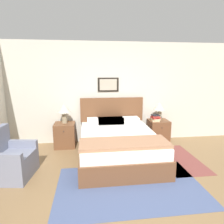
{
  "coord_description": "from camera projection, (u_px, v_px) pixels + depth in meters",
  "views": [
    {
      "loc": [
        -0.63,
        -2.56,
        1.87
      ],
      "look_at": [
        -0.11,
        1.44,
        1.04
      ],
      "focal_mm": 32.0,
      "sensor_mm": 36.0,
      "label": 1
    }
  ],
  "objects": [
    {
      "name": "ground_plane",
      "position": [
        132.0,
        200.0,
        2.94
      ],
      "size": [
        16.0,
        16.0,
        0.0
      ],
      "primitive_type": "plane",
      "color": "olive"
    },
    {
      "name": "wall_back",
      "position": [
        110.0,
        93.0,
        5.25
      ],
      "size": [
        7.63,
        0.09,
        2.6
      ],
      "color": "beige",
      "rests_on": "ground_plane"
    },
    {
      "name": "area_rug_main",
      "position": [
        130.0,
        186.0,
        3.29
      ],
      "size": [
        2.38,
        1.51,
        0.01
      ],
      "color": "#47567F",
      "rests_on": "ground_plane"
    },
    {
      "name": "area_rug_bedside",
      "position": [
        179.0,
        159.0,
        4.32
      ],
      "size": [
        0.79,
        1.51,
        0.01
      ],
      "color": "brown",
      "rests_on": "ground_plane"
    },
    {
      "name": "bed",
      "position": [
        118.0,
        143.0,
        4.35
      ],
      "size": [
        1.64,
        2.18,
        1.19
      ],
      "color": "brown",
      "rests_on": "ground_plane"
    },
    {
      "name": "armchair",
      "position": [
        11.0,
        161.0,
        3.54
      ],
      "size": [
        0.74,
        0.82,
        0.89
      ],
      "rotation": [
        0.0,
        0.0,
        -1.71
      ],
      "color": "gray",
      "rests_on": "ground_plane"
    },
    {
      "name": "nightstand_near_window",
      "position": [
        65.0,
        135.0,
        4.99
      ],
      "size": [
        0.5,
        0.51,
        0.6
      ],
      "color": "brown",
      "rests_on": "ground_plane"
    },
    {
      "name": "nightstand_by_door",
      "position": [
        158.0,
        131.0,
        5.29
      ],
      "size": [
        0.5,
        0.51,
        0.6
      ],
      "color": "brown",
      "rests_on": "ground_plane"
    },
    {
      "name": "table_lamp_near_window",
      "position": [
        64.0,
        110.0,
        4.89
      ],
      "size": [
        0.32,
        0.32,
        0.48
      ],
      "color": "gray",
      "rests_on": "nightstand_near_window"
    },
    {
      "name": "table_lamp_by_door",
      "position": [
        159.0,
        107.0,
        5.19
      ],
      "size": [
        0.32,
        0.32,
        0.48
      ],
      "color": "gray",
      "rests_on": "nightstand_by_door"
    },
    {
      "name": "book_thick_bottom",
      "position": [
        155.0,
        120.0,
        5.17
      ],
      "size": [
        0.22,
        0.28,
        0.03
      ],
      "rotation": [
        0.0,
        0.0,
        -0.13
      ],
      "color": "beige",
      "rests_on": "nightstand_by_door"
    },
    {
      "name": "book_hardcover_middle",
      "position": [
        155.0,
        119.0,
        5.16
      ],
      "size": [
        0.19,
        0.27,
        0.04
      ],
      "rotation": [
        0.0,
        0.0,
        0.14
      ],
      "color": "beige",
      "rests_on": "book_thick_bottom"
    },
    {
      "name": "book_novel_upper",
      "position": [
        155.0,
        117.0,
        5.15
      ],
      "size": [
        0.22,
        0.23,
        0.04
      ],
      "rotation": [
        0.0,
        0.0,
        0.14
      ],
      "color": "#B7332D",
      "rests_on": "book_hardcover_middle"
    },
    {
      "name": "book_slim_near_top",
      "position": [
        155.0,
        116.0,
        5.14
      ],
      "size": [
        0.19,
        0.28,
        0.03
      ],
      "rotation": [
        0.0,
        0.0,
        -0.13
      ],
      "color": "#B7332D",
      "rests_on": "book_novel_upper"
    },
    {
      "name": "book_paperback_top",
      "position": [
        155.0,
        115.0,
        5.14
      ],
      "size": [
        0.2,
        0.22,
        0.03
      ],
      "rotation": [
        0.0,
        0.0,
        0.11
      ],
      "color": "#232328",
      "rests_on": "book_slim_near_top"
    }
  ]
}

